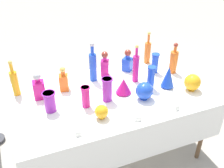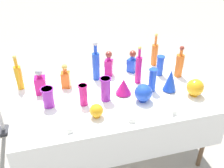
{
  "view_description": "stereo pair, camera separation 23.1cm",
  "coord_description": "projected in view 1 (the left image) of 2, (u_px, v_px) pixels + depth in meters",
  "views": [
    {
      "loc": [
        -0.73,
        -1.82,
        2.08
      ],
      "look_at": [
        0.0,
        0.0,
        0.86
      ],
      "focal_mm": 40.0,
      "sensor_mm": 36.0,
      "label": 1
    },
    {
      "loc": [
        -0.51,
        -1.9,
        2.08
      ],
      "look_at": [
        0.0,
        0.0,
        0.86
      ],
      "focal_mm": 40.0,
      "sensor_mm": 36.0,
      "label": 2
    }
  ],
  "objects": [
    {
      "name": "display_table",
      "position": [
        114.0,
        101.0,
        2.36
      ],
      "size": [
        1.81,
        1.07,
        0.76
      ],
      "color": "white",
      "rests_on": "ground"
    },
    {
      "name": "slender_vase_3",
      "position": [
        151.0,
        77.0,
        2.37
      ],
      "size": [
        0.08,
        0.08,
        0.23
      ],
      "color": "blue",
      "rests_on": "display_table"
    },
    {
      "name": "price_tag_right",
      "position": [
        78.0,
        135.0,
        1.85
      ],
      "size": [
        0.05,
        0.02,
        0.04
      ],
      "primitive_type": "cube",
      "rotation": [
        -0.21,
        0.0,
        0.1
      ],
      "color": "white",
      "rests_on": "display_table"
    },
    {
      "name": "slender_vase_0",
      "position": [
        86.0,
        96.0,
        2.13
      ],
      "size": [
        0.08,
        0.08,
        0.2
      ],
      "color": "#C61972",
      "rests_on": "display_table"
    },
    {
      "name": "round_bowl_0",
      "position": [
        192.0,
        82.0,
        2.36
      ],
      "size": [
        0.16,
        0.16,
        0.17
      ],
      "color": "orange",
      "rests_on": "display_table"
    },
    {
      "name": "ground_plane",
      "position": [
        112.0,
        150.0,
        2.76
      ],
      "size": [
        40.0,
        40.0,
        0.0
      ],
      "primitive_type": "plane",
      "color": "#A0998C"
    },
    {
      "name": "tall_bottle_0",
      "position": [
        93.0,
        66.0,
        2.48
      ],
      "size": [
        0.07,
        0.07,
        0.41
      ],
      "color": "blue",
      "rests_on": "display_table"
    },
    {
      "name": "tall_bottle_1",
      "position": [
        174.0,
        61.0,
        2.64
      ],
      "size": [
        0.08,
        0.08,
        0.34
      ],
      "color": "orange",
      "rests_on": "display_table"
    },
    {
      "name": "square_decanter_0",
      "position": [
        64.0,
        81.0,
        2.36
      ],
      "size": [
        0.1,
        0.1,
        0.25
      ],
      "color": "orange",
      "rests_on": "display_table"
    },
    {
      "name": "round_bowl_2",
      "position": [
        102.0,
        112.0,
        2.02
      ],
      "size": [
        0.11,
        0.11,
        0.12
      ],
      "color": "orange",
      "rests_on": "display_table"
    },
    {
      "name": "square_decanter_3",
      "position": [
        105.0,
        65.0,
        2.59
      ],
      "size": [
        0.11,
        0.11,
        0.27
      ],
      "color": "#C61972",
      "rests_on": "display_table"
    },
    {
      "name": "fluted_vase_1",
      "position": [
        124.0,
        86.0,
        2.32
      ],
      "size": [
        0.15,
        0.15,
        0.16
      ],
      "color": "#C61972",
      "rests_on": "display_table"
    },
    {
      "name": "slender_vase_2",
      "position": [
        50.0,
        101.0,
        2.08
      ],
      "size": [
        0.11,
        0.11,
        0.18
      ],
      "color": "purple",
      "rests_on": "display_table"
    },
    {
      "name": "fluted_vase_0",
      "position": [
        168.0,
        77.0,
        2.39
      ],
      "size": [
        0.13,
        0.13,
        0.22
      ],
      "color": "blue",
      "rests_on": "display_table"
    },
    {
      "name": "price_tag_center",
      "position": [
        177.0,
        109.0,
        2.12
      ],
      "size": [
        0.05,
        0.03,
        0.05
      ],
      "primitive_type": "cube",
      "rotation": [
        -0.21,
        0.0,
        0.24
      ],
      "color": "white",
      "rests_on": "display_table"
    },
    {
      "name": "square_decanter_2",
      "position": [
        39.0,
        88.0,
        2.24
      ],
      "size": [
        0.11,
        0.11,
        0.26
      ],
      "color": "#C61972",
      "rests_on": "display_table"
    },
    {
      "name": "tall_bottle_3",
      "position": [
        136.0,
        68.0,
        2.47
      ],
      "size": [
        0.06,
        0.06,
        0.39
      ],
      "color": "#C61972",
      "rests_on": "display_table"
    },
    {
      "name": "square_decanter_1",
      "position": [
        127.0,
        62.0,
        2.69
      ],
      "size": [
        0.13,
        0.13,
        0.24
      ],
      "color": "blue",
      "rests_on": "display_table"
    },
    {
      "name": "slender_vase_1",
      "position": [
        155.0,
        63.0,
        2.65
      ],
      "size": [
        0.08,
        0.08,
        0.21
      ],
      "color": "blue",
      "rests_on": "display_table"
    },
    {
      "name": "tall_bottle_4",
      "position": [
        15.0,
        82.0,
        2.27
      ],
      "size": [
        0.07,
        0.07,
        0.35
      ],
      "color": "orange",
      "rests_on": "display_table"
    },
    {
      "name": "tall_bottle_2",
      "position": [
        148.0,
        52.0,
        2.83
      ],
      "size": [
        0.07,
        0.07,
        0.37
      ],
      "color": "orange",
      "rests_on": "display_table"
    },
    {
      "name": "slender_vase_4",
      "position": [
        107.0,
        89.0,
        2.2
      ],
      "size": [
        0.1,
        0.1,
        0.22
      ],
      "color": "purple",
      "rests_on": "display_table"
    },
    {
      "name": "round_bowl_1",
      "position": [
        144.0,
        91.0,
        2.24
      ],
      "size": [
        0.16,
        0.16,
        0.17
      ],
      "color": "blue",
      "rests_on": "display_table"
    },
    {
      "name": "price_tag_left",
      "position": [
        138.0,
        119.0,
        2.0
      ],
      "size": [
        0.06,
        0.03,
        0.04
      ],
      "primitive_type": "cube",
      "rotation": [
        -0.21,
        0.0,
        -0.25
      ],
      "color": "white",
      "rests_on": "display_table"
    }
  ]
}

